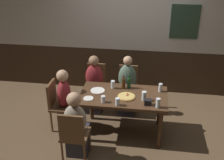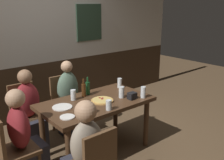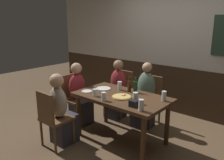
# 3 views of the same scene
# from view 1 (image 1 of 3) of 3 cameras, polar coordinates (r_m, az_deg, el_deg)

# --- Properties ---
(ground_plane) EXTENTS (12.00, 12.00, 0.00)m
(ground_plane) POSITION_cam_1_polar(r_m,az_deg,el_deg) (5.02, 2.19, -10.46)
(ground_plane) COLOR brown
(wall_back) EXTENTS (6.40, 0.13, 2.60)m
(wall_back) POSITION_cam_1_polar(r_m,az_deg,el_deg) (5.93, 4.23, 9.47)
(wall_back) COLOR #332316
(wall_back) RESTS_ON ground_plane
(dining_table) EXTENTS (1.44, 0.82, 0.74)m
(dining_table) POSITION_cam_1_polar(r_m,az_deg,el_deg) (4.67, 2.33, -4.07)
(dining_table) COLOR #472D1C
(dining_table) RESTS_ON ground_plane
(chair_left_far) EXTENTS (0.40, 0.40, 0.88)m
(chair_left_far) POSITION_cam_1_polar(r_m,az_deg,el_deg) (5.54, -3.34, -0.69)
(chair_left_far) COLOR brown
(chair_left_far) RESTS_ON ground_plane
(chair_head_west) EXTENTS (0.40, 0.40, 0.88)m
(chair_head_west) POSITION_cam_1_polar(r_m,az_deg,el_deg) (4.97, -10.91, -4.56)
(chair_head_west) COLOR brown
(chair_head_west) RESTS_ON ground_plane
(chair_left_near) EXTENTS (0.40, 0.40, 0.88)m
(chair_left_near) POSITION_cam_1_polar(r_m,az_deg,el_deg) (4.18, -7.81, -10.84)
(chair_left_near) COLOR brown
(chair_left_near) RESTS_ON ground_plane
(chair_mid_far) EXTENTS (0.40, 0.40, 0.88)m
(chair_mid_far) POSITION_cam_1_polar(r_m,az_deg,el_deg) (5.46, 3.22, -1.12)
(chair_mid_far) COLOR brown
(chair_mid_far) RESTS_ON ground_plane
(person_left_far) EXTENTS (0.34, 0.37, 1.12)m
(person_left_far) POSITION_cam_1_polar(r_m,az_deg,el_deg) (5.41, -3.66, -1.68)
(person_left_far) COLOR #2D2D38
(person_left_far) RESTS_ON ground_plane
(person_head_west) EXTENTS (0.37, 0.34, 1.12)m
(person_head_west) POSITION_cam_1_polar(r_m,az_deg,el_deg) (4.93, -9.09, -4.94)
(person_head_west) COLOR #2D2D38
(person_head_west) RESTS_ON ground_plane
(person_left_near) EXTENTS (0.34, 0.37, 1.11)m
(person_left_near) POSITION_cam_1_polar(r_m,az_deg,el_deg) (4.32, -7.22, -9.80)
(person_left_near) COLOR #2D2D38
(person_left_near) RESTS_ON ground_plane
(person_mid_far) EXTENTS (0.34, 0.37, 1.15)m
(person_mid_far) POSITION_cam_1_polar(r_m,az_deg,el_deg) (5.32, 3.05, -2.06)
(person_mid_far) COLOR #2D2D38
(person_mid_far) RESTS_ON ground_plane
(pizza) EXTENTS (0.29, 0.29, 0.03)m
(pizza) POSITION_cam_1_polar(r_m,az_deg,el_deg) (4.55, 2.96, -3.38)
(pizza) COLOR tan
(pizza) RESTS_ON dining_table
(pint_glass_pale) EXTENTS (0.07, 0.07, 0.15)m
(pint_glass_pale) POSITION_cam_1_polar(r_m,az_deg,el_deg) (4.30, 9.37, -4.73)
(pint_glass_pale) COLOR silver
(pint_glass_pale) RESTS_ON dining_table
(tumbler_short) EXTENTS (0.07, 0.07, 0.11)m
(tumbler_short) POSITION_cam_1_polar(r_m,az_deg,el_deg) (4.39, -1.80, -3.98)
(tumbler_short) COLOR silver
(tumbler_short) RESTS_ON dining_table
(beer_glass_half) EXTENTS (0.07, 0.07, 0.15)m
(beer_glass_half) POSITION_cam_1_polar(r_m,az_deg,el_deg) (4.46, 6.54, -3.32)
(beer_glass_half) COLOR silver
(beer_glass_half) RESTS_ON dining_table
(pint_glass_amber) EXTENTS (0.07, 0.07, 0.12)m
(pint_glass_amber) POSITION_cam_1_polar(r_m,az_deg,el_deg) (4.31, 1.14, -4.56)
(pint_glass_amber) COLOR silver
(pint_glass_amber) RESTS_ON dining_table
(tumbler_water) EXTENTS (0.07, 0.07, 0.14)m
(tumbler_water) POSITION_cam_1_polar(r_m,az_deg,el_deg) (4.80, 0.18, -1.04)
(tumbler_water) COLOR silver
(tumbler_water) RESTS_ON dining_table
(pint_glass_stout) EXTENTS (0.07, 0.07, 0.14)m
(pint_glass_stout) POSITION_cam_1_polar(r_m,az_deg,el_deg) (4.77, 9.84, -1.65)
(pint_glass_stout) COLOR silver
(pint_glass_stout) RESTS_ON dining_table
(beer_bottle_green) EXTENTS (0.06, 0.06, 0.25)m
(beer_bottle_green) POSITION_cam_1_polar(r_m,az_deg,el_deg) (4.81, 3.47, -0.54)
(beer_bottle_green) COLOR #194723
(beer_bottle_green) RESTS_ON dining_table
(beer_bottle_brown) EXTENTS (0.06, 0.06, 0.25)m
(beer_bottle_brown) POSITION_cam_1_polar(r_m,az_deg,el_deg) (4.79, 2.35, -0.66)
(beer_bottle_brown) COLOR #42230F
(beer_bottle_brown) RESTS_ON dining_table
(plate_white_large) EXTENTS (0.24, 0.24, 0.01)m
(plate_white_large) POSITION_cam_1_polar(r_m,az_deg,el_deg) (4.75, -2.94, -2.16)
(plate_white_large) COLOR white
(plate_white_large) RESTS_ON dining_table
(plate_white_small) EXTENTS (0.17, 0.17, 0.01)m
(plate_white_small) POSITION_cam_1_polar(r_m,az_deg,el_deg) (4.52, -4.84, -3.77)
(plate_white_small) COLOR white
(plate_white_small) RESTS_ON dining_table
(condiment_caddy) EXTENTS (0.11, 0.09, 0.09)m
(condiment_caddy) POSITION_cam_1_polar(r_m,az_deg,el_deg) (4.36, 7.34, -4.52)
(condiment_caddy) COLOR black
(condiment_caddy) RESTS_ON dining_table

